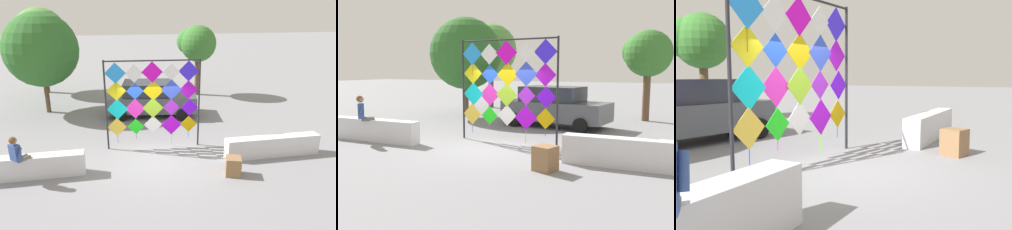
# 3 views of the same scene
# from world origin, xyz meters

# --- Properties ---
(ground) EXTENTS (120.00, 120.00, 0.00)m
(ground) POSITION_xyz_m (0.00, 0.00, 0.00)
(ground) COLOR gray
(plaza_ledge_left) EXTENTS (3.67, 0.47, 0.77)m
(plaza_ledge_left) POSITION_xyz_m (-4.36, -0.48, 0.39)
(plaza_ledge_left) COLOR silver
(plaza_ledge_left) RESTS_ON ground
(plaza_ledge_right) EXTENTS (3.67, 0.47, 0.77)m
(plaza_ledge_right) POSITION_xyz_m (4.36, -0.48, 0.39)
(plaza_ledge_right) COLOR silver
(plaza_ledge_right) RESTS_ON ground
(kite_display_rack) EXTENTS (3.67, 0.35, 3.54)m
(kite_display_rack) POSITION_xyz_m (0.05, 1.16, 2.08)
(kite_display_rack) COLOR #232328
(kite_display_rack) RESTS_ON ground
(seated_vendor) EXTENTS (0.75, 0.76, 1.62)m
(seated_vendor) POSITION_xyz_m (-4.46, -0.74, 0.97)
(seated_vendor) COLOR #666056
(seated_vendor) RESTS_ON ground
(parked_car) EXTENTS (4.80, 2.75, 1.76)m
(parked_car) POSITION_xyz_m (0.53, 5.23, 0.90)
(parked_car) COLOR #4C5156
(parked_car) RESTS_ON ground
(cardboard_box_large) EXTENTS (0.62, 0.62, 0.63)m
(cardboard_box_large) POSITION_xyz_m (2.35, -1.58, 0.31)
(cardboard_box_large) COLOR olive
(cardboard_box_large) RESTS_ON ground
(tree_broadleaf) EXTENTS (2.40, 2.36, 4.39)m
(tree_broadleaf) POSITION_xyz_m (3.93, 8.90, 3.25)
(tree_broadleaf) COLOR brown
(tree_broadleaf) RESTS_ON ground
(tree_far_right) EXTENTS (3.42, 3.36, 5.44)m
(tree_far_right) POSITION_xyz_m (-5.54, 11.21, 3.77)
(tree_far_right) COLOR brown
(tree_far_right) RESTS_ON ground
(tree_palm_like) EXTENTS (3.78, 3.96, 5.23)m
(tree_palm_like) POSITION_xyz_m (-4.87, 6.92, 3.32)
(tree_palm_like) COLOR brown
(tree_palm_like) RESTS_ON ground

